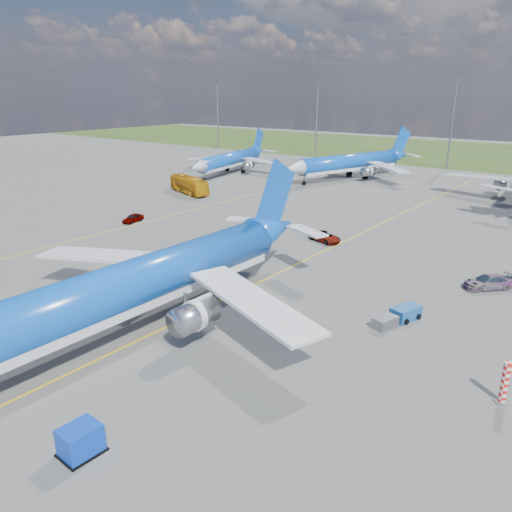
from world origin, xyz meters
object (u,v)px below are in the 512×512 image
Objects in this scene: bg_jet_nnw at (349,179)px; uld_container at (80,440)px; warning_post at (505,382)px; baggage_tug_c at (262,219)px; service_car_a at (133,218)px; bg_jet_nw at (230,173)px; service_car_b at (325,237)px; apron_bus at (189,185)px; service_car_c at (489,282)px; main_airliner at (140,329)px; baggage_tug_w at (399,316)px.

bg_jet_nnw is 19.26× the size of uld_container.
baggage_tug_c is at bearing 145.63° from warning_post.
service_car_a is at bearing -81.55° from bg_jet_nnw.
bg_jet_nw reaches higher than baggage_tug_c.
baggage_tug_c is at bearing 94.27° from service_car_b.
service_car_c is at bearing -86.33° from apron_bus.
apron_bus is 27.46m from baggage_tug_c.
baggage_tug_c is (8.14, -44.83, 0.58)m from bg_jet_nnw.
bg_jet_nnw is at bearing 95.65° from baggage_tug_c.
service_car_a is at bearing 141.51° from main_airliner.
warning_post is at bearing -50.71° from bg_jet_nw.
apron_bus is (-66.87, 38.03, 0.19)m from warning_post.
uld_container is at bearing -54.87° from bg_jet_nnw.
service_car_b is (21.26, -47.86, 0.68)m from bg_jet_nnw.
uld_container is 75.93m from apron_bus.
service_car_c is at bearing -5.51° from service_car_a.
warning_post is 0.62× the size of service_car_b.
bg_jet_nw is at bearing 156.26° from baggage_tug_w.
apron_bus is at bearing 167.45° from baggage_tug_w.
main_airliner is at bearing -49.14° from service_car_a.
service_car_a is 0.71× the size of baggage_tug_w.
uld_container is at bearing -68.76° from baggage_tug_c.
bg_jet_nw is 49.19m from baggage_tug_c.
bg_jet_nw is 82.08m from service_car_c.
uld_container is (58.78, -82.32, 0.87)m from bg_jet_nw.
warning_post is 76.93m from apron_bus.
baggage_tug_w is (39.13, -65.64, 0.56)m from bg_jet_nnw.
bg_jet_nnw is 83.65m from main_airliner.
warning_post is at bearing -19.94° from baggage_tug_w.
bg_jet_nw is at bearing -142.17° from bg_jet_nnw.
warning_post is at bearing 50.67° from uld_container.
baggage_tug_c is (35.41, -34.14, 0.58)m from bg_jet_nw.
apron_bus reaches higher than warning_post.
apron_bus is at bearing 130.68° from main_airliner.
bg_jet_nnw reaches higher than baggage_tug_c.
baggage_tug_c is at bearing 118.38° from uld_container.
bg_jet_nnw is 7.45× the size of baggage_tug_c.
service_car_a is 47.88m from baggage_tug_w.
warning_post is 0.58× the size of service_car_c.
baggage_tug_w is 37.33m from baggage_tug_c.
service_car_c is (51.43, 4.69, 0.09)m from service_car_a.
service_car_a is at bearing -174.50° from baggage_tug_w.
warning_post is 0.07× the size of bg_jet_nnw.
apron_bus is at bearing 102.63° from service_car_a.
bg_jet_nw is at bearing 125.01° from main_airliner.
bg_jet_nnw is 76.42m from baggage_tug_w.
service_car_b is 13.47m from baggage_tug_c.
baggage_tug_c is (-41.25, 28.21, -0.92)m from warning_post.
baggage_tug_c is at bearing -91.44° from apron_bus.
service_car_c is at bearing 52.74° from main_airliner.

